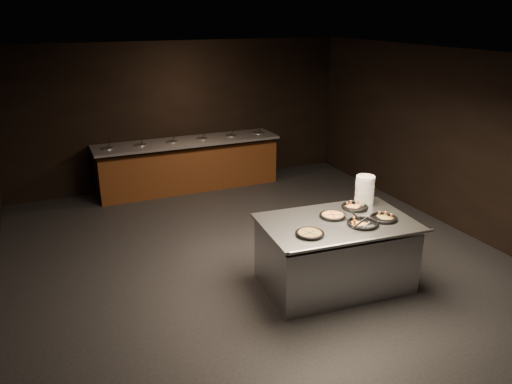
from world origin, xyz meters
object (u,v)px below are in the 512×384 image
serving_counter (335,255)px  pan_veggie_whole (310,233)px  plate_stack (365,190)px  pan_cheese_whole (333,215)px

serving_counter → pan_veggie_whole: size_ratio=5.75×
serving_counter → pan_veggie_whole: 0.76m
serving_counter → pan_veggie_whole: pan_veggie_whole is taller
plate_stack → pan_veggie_whole: 1.36m
serving_counter → pan_veggie_whole: (-0.53, -0.22, 0.50)m
pan_cheese_whole → serving_counter: bearing=-99.0°
pan_cheese_whole → plate_stack: bearing=20.1°
plate_stack → serving_counter: bearing=-150.6°
pan_veggie_whole → plate_stack: bearing=26.7°
pan_cheese_whole → pan_veggie_whole: bearing=-146.4°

